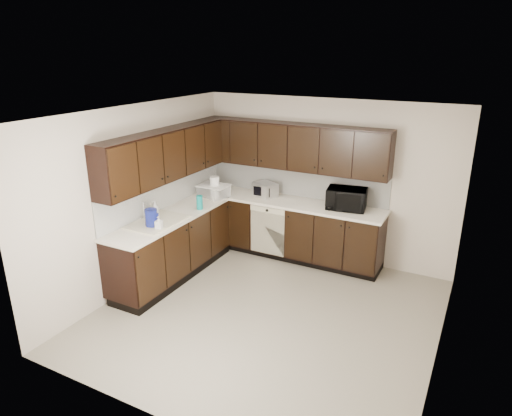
{
  "coord_description": "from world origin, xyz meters",
  "views": [
    {
      "loc": [
        2.19,
        -4.5,
        3.18
      ],
      "look_at": [
        -0.48,
        0.6,
        1.16
      ],
      "focal_mm": 32.0,
      "sensor_mm": 36.0,
      "label": 1
    }
  ],
  "objects_px": {
    "blue_pitcher": "(151,218)",
    "microwave": "(346,199)",
    "toaster_oven": "(265,189)",
    "storage_bin": "(214,191)",
    "sink": "(157,227)"
  },
  "relations": [
    {
      "from": "blue_pitcher",
      "to": "microwave",
      "type": "bearing_deg",
      "value": 60.72
    },
    {
      "from": "toaster_oven",
      "to": "storage_bin",
      "type": "relative_size",
      "value": 0.77
    },
    {
      "from": "microwave",
      "to": "blue_pitcher",
      "type": "distance_m",
      "value": 2.8
    },
    {
      "from": "sink",
      "to": "toaster_oven",
      "type": "distance_m",
      "value": 1.92
    },
    {
      "from": "storage_bin",
      "to": "blue_pitcher",
      "type": "height_order",
      "value": "blue_pitcher"
    },
    {
      "from": "microwave",
      "to": "blue_pitcher",
      "type": "height_order",
      "value": "microwave"
    },
    {
      "from": "toaster_oven",
      "to": "storage_bin",
      "type": "bearing_deg",
      "value": -127.77
    },
    {
      "from": "sink",
      "to": "toaster_oven",
      "type": "bearing_deg",
      "value": 65.99
    },
    {
      "from": "blue_pitcher",
      "to": "sink",
      "type": "bearing_deg",
      "value": 124.58
    },
    {
      "from": "toaster_oven",
      "to": "blue_pitcher",
      "type": "height_order",
      "value": "blue_pitcher"
    },
    {
      "from": "storage_bin",
      "to": "sink",
      "type": "bearing_deg",
      "value": -91.84
    },
    {
      "from": "sink",
      "to": "storage_bin",
      "type": "xyz_separation_m",
      "value": [
        0.04,
        1.36,
        0.15
      ]
    },
    {
      "from": "storage_bin",
      "to": "blue_pitcher",
      "type": "xyz_separation_m",
      "value": [
        0.0,
        -1.51,
        0.03
      ]
    },
    {
      "from": "sink",
      "to": "toaster_oven",
      "type": "height_order",
      "value": "sink"
    },
    {
      "from": "sink",
      "to": "blue_pitcher",
      "type": "relative_size",
      "value": 3.29
    }
  ]
}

